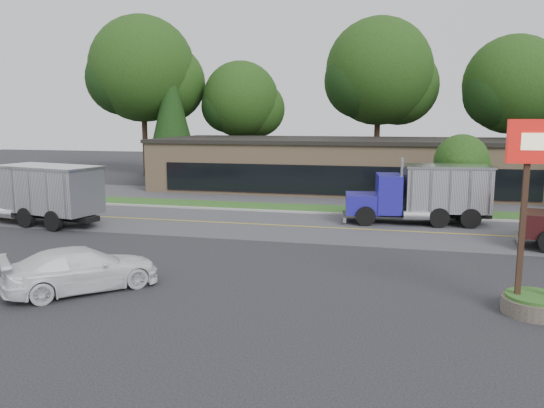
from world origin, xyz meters
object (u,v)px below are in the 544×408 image
at_px(bilo_sign, 538,250).
at_px(dump_truck_red, 32,192).
at_px(dump_truck_blue, 425,192).
at_px(rally_car, 82,269).

distance_m(bilo_sign, dump_truck_red, 26.23).
bearing_deg(bilo_sign, dump_truck_red, 160.09).
relative_size(bilo_sign, dump_truck_red, 0.57).
xyz_separation_m(dump_truck_red, dump_truck_blue, (21.95, 5.09, -0.01)).
xyz_separation_m(bilo_sign, dump_truck_blue, (-2.71, 14.03, -0.22)).
bearing_deg(rally_car, bilo_sign, -131.01).
height_order(dump_truck_blue, rally_car, dump_truck_blue).
xyz_separation_m(bilo_sign, rally_car, (-14.87, -1.24, -1.26)).
relative_size(dump_truck_red, dump_truck_blue, 1.27).
xyz_separation_m(bilo_sign, dump_truck_red, (-24.66, 8.93, -0.21)).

